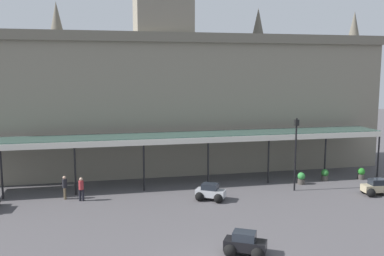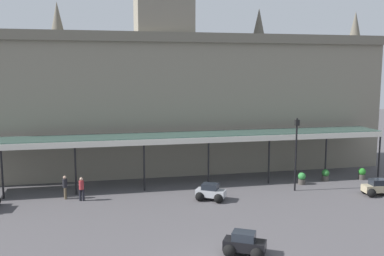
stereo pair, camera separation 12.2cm
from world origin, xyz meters
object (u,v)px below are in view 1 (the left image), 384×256
(car_beige_sedan, at_px, (376,188))
(car_silver_sedan, at_px, (211,193))
(planter_forecourt_centre, at_px, (361,173))
(pedestrian_crossing_forecourt, at_px, (81,188))
(planter_by_canopy, at_px, (301,178))
(pedestrian_beside_cars, at_px, (65,186))
(planter_near_kerb, at_px, (325,175))
(car_black_sedan, at_px, (245,245))
(victorian_lamppost, at_px, (296,146))

(car_beige_sedan, height_order, car_silver_sedan, same)
(car_beige_sedan, relative_size, planter_forecourt_centre, 2.21)
(car_beige_sedan, distance_m, pedestrian_crossing_forecourt, 21.25)
(pedestrian_crossing_forecourt, relative_size, planter_forecourt_centre, 1.74)
(car_silver_sedan, xyz_separation_m, planter_forecourt_centre, (13.80, 2.90, -0.01))
(car_beige_sedan, distance_m, planter_by_canopy, 5.58)
(pedestrian_beside_cars, distance_m, planter_near_kerb, 20.60)
(pedestrian_crossing_forecourt, xyz_separation_m, pedestrian_beside_cars, (-1.16, 0.71, 0.00))
(car_black_sedan, bearing_deg, planter_forecourt_centre, 39.46)
(pedestrian_beside_cars, relative_size, planter_forecourt_centre, 1.74)
(pedestrian_crossing_forecourt, xyz_separation_m, planter_by_canopy, (17.01, 0.76, -0.42))
(pedestrian_crossing_forecourt, bearing_deg, pedestrian_beside_cars, 148.67)
(planter_by_canopy, bearing_deg, pedestrian_beside_cars, -179.85)
(planter_by_canopy, bearing_deg, pedestrian_crossing_forecourt, -177.46)
(car_beige_sedan, distance_m, planter_forecourt_centre, 4.57)
(pedestrian_beside_cars, bearing_deg, planter_near_kerb, 1.81)
(car_black_sedan, relative_size, victorian_lamppost, 0.41)
(pedestrian_crossing_forecourt, height_order, victorian_lamppost, victorian_lamppost)
(pedestrian_beside_cars, bearing_deg, planter_by_canopy, 0.15)
(pedestrian_beside_cars, height_order, planter_near_kerb, pedestrian_beside_cars)
(pedestrian_beside_cars, distance_m, planter_by_canopy, 18.18)
(car_beige_sedan, relative_size, pedestrian_crossing_forecourt, 1.27)
(planter_forecourt_centre, distance_m, planter_by_canopy, 5.64)
(car_silver_sedan, height_order, planter_near_kerb, car_silver_sedan)
(car_black_sedan, height_order, pedestrian_beside_cars, pedestrian_beside_cars)
(victorian_lamppost, xyz_separation_m, planter_near_kerb, (3.75, 2.15, -2.91))
(car_beige_sedan, relative_size, car_silver_sedan, 0.94)
(planter_near_kerb, xyz_separation_m, planter_by_canopy, (-2.41, -0.60, 0.00))
(pedestrian_crossing_forecourt, relative_size, planter_by_canopy, 1.74)
(car_beige_sedan, height_order, pedestrian_crossing_forecourt, pedestrian_crossing_forecourt)
(car_black_sedan, distance_m, planter_by_canopy, 14.44)
(car_silver_sedan, distance_m, planter_near_kerb, 11.03)
(car_black_sedan, xyz_separation_m, car_silver_sedan, (0.61, 8.96, 0.00))
(car_black_sedan, bearing_deg, victorian_lamppost, 53.15)
(car_silver_sedan, distance_m, victorian_lamppost, 7.48)
(pedestrian_crossing_forecourt, bearing_deg, car_black_sedan, -52.47)
(car_beige_sedan, height_order, planter_forecourt_centre, car_beige_sedan)
(pedestrian_crossing_forecourt, bearing_deg, planter_forecourt_centre, 2.88)
(car_beige_sedan, relative_size, pedestrian_beside_cars, 1.27)
(car_silver_sedan, height_order, planter_forecourt_centre, car_silver_sedan)
(victorian_lamppost, height_order, planter_near_kerb, victorian_lamppost)
(planter_forecourt_centre, bearing_deg, victorian_lamppost, -164.51)
(pedestrian_crossing_forecourt, bearing_deg, planter_near_kerb, 4.00)
(car_silver_sedan, relative_size, pedestrian_crossing_forecourt, 1.35)
(car_black_sedan, xyz_separation_m, planter_forecourt_centre, (14.41, 11.86, -0.01))
(car_black_sedan, bearing_deg, pedestrian_beside_cars, 129.44)
(pedestrian_crossing_forecourt, height_order, planter_by_canopy, pedestrian_crossing_forecourt)
(pedestrian_crossing_forecourt, xyz_separation_m, victorian_lamppost, (15.67, -0.79, 2.49))
(pedestrian_crossing_forecourt, height_order, planter_near_kerb, pedestrian_crossing_forecourt)
(planter_near_kerb, relative_size, planter_by_canopy, 1.00)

